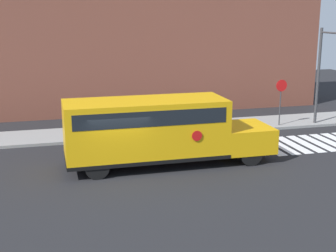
% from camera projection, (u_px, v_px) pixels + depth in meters
% --- Properties ---
extents(ground_plane, '(60.00, 60.00, 0.00)m').
position_uv_depth(ground_plane, '(118.00, 173.00, 19.66)').
color(ground_plane, black).
extents(sidewalk_strip, '(44.00, 3.00, 0.15)m').
position_uv_depth(sidewalk_strip, '(100.00, 133.00, 25.75)').
color(sidewalk_strip, gray).
rests_on(sidewalk_strip, ground).
extents(building_backdrop, '(32.00, 4.00, 12.40)m').
position_uv_depth(building_backdrop, '(85.00, 18.00, 30.40)').
color(building_backdrop, brown).
rests_on(building_backdrop, ground).
extents(crosswalk_stripes, '(5.40, 3.20, 0.01)m').
position_uv_depth(crosswalk_stripes, '(311.00, 143.00, 24.11)').
color(crosswalk_stripes, white).
rests_on(crosswalk_stripes, ground).
extents(school_bus, '(9.18, 2.57, 2.95)m').
position_uv_depth(school_bus, '(156.00, 128.00, 20.29)').
color(school_bus, '#EAA80F').
rests_on(school_bus, ground).
extents(stop_sign, '(0.67, 0.10, 2.83)m').
position_uv_depth(stop_sign, '(281.00, 96.00, 26.94)').
color(stop_sign, '#38383A').
rests_on(stop_sign, ground).
extents(traffic_light, '(0.28, 3.09, 5.72)m').
position_uv_depth(traffic_light, '(329.00, 64.00, 26.20)').
color(traffic_light, '#38383A').
rests_on(traffic_light, ground).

